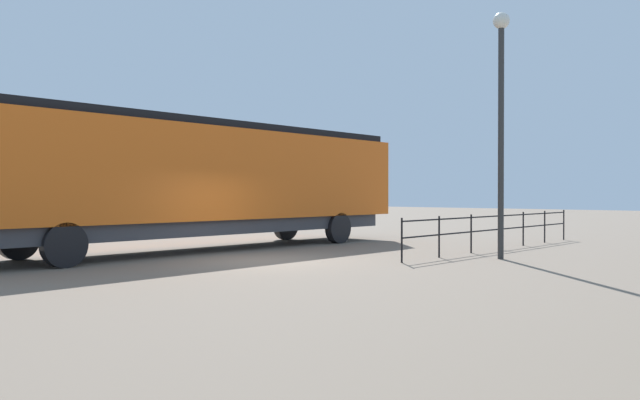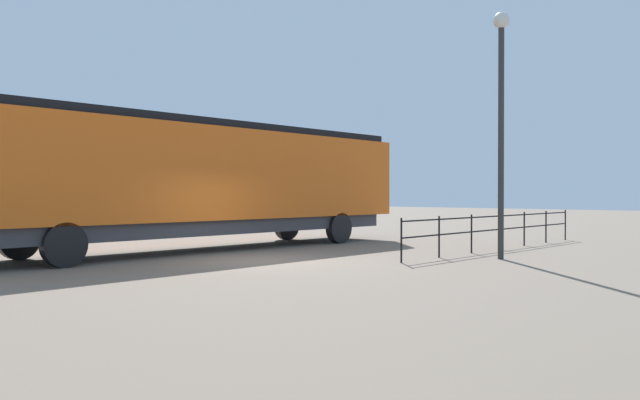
% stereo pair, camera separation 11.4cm
% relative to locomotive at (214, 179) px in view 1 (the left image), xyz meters
% --- Properties ---
extents(ground_plane, '(120.00, 120.00, 0.00)m').
position_rel_locomotive_xyz_m(ground_plane, '(3.74, -1.37, -2.27)').
color(ground_plane, '#756656').
extents(locomotive, '(2.99, 15.86, 4.03)m').
position_rel_locomotive_xyz_m(locomotive, '(0.00, 0.00, 0.00)').
color(locomotive, orange).
rests_on(locomotive, ground_plane).
extents(lamp_post, '(0.45, 0.45, 6.73)m').
position_rel_locomotive_xyz_m(lamp_post, '(8.19, 3.40, 2.11)').
color(lamp_post, '#2D2D2D').
rests_on(lamp_post, ground_plane).
extents(platform_fence, '(0.05, 10.95, 1.16)m').
position_rel_locomotive_xyz_m(platform_fence, '(6.73, 6.24, -1.51)').
color(platform_fence, black).
rests_on(platform_fence, ground_plane).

